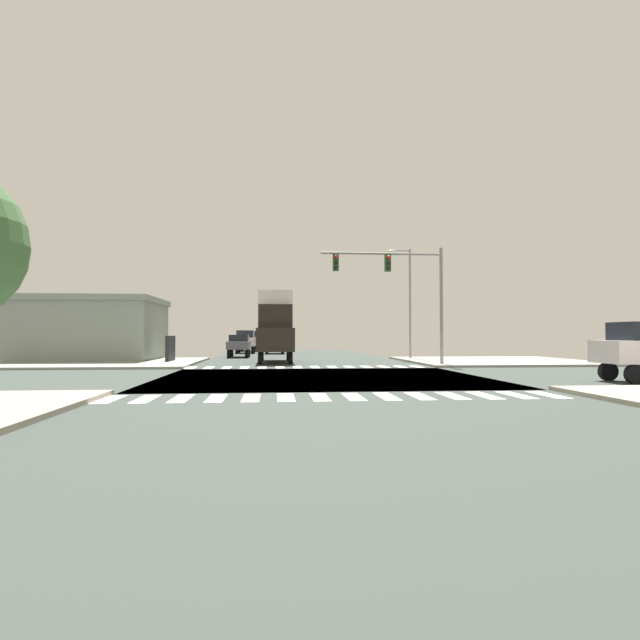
# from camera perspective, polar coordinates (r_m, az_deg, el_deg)

# --- Properties ---
(ground) EXTENTS (90.00, 90.00, 0.05)m
(ground) POSITION_cam_1_polar(r_m,az_deg,el_deg) (22.77, 0.24, -6.34)
(ground) COLOR #343C37
(sidewalk_corner_ne) EXTENTS (12.00, 12.00, 0.14)m
(sidewalk_corner_ne) POSITION_cam_1_polar(r_m,az_deg,el_deg) (37.79, 18.53, -4.27)
(sidewalk_corner_ne) COLOR gray
(sidewalk_corner_ne) RESTS_ON ground
(sidewalk_corner_nw) EXTENTS (12.00, 12.00, 0.14)m
(sidewalk_corner_nw) POSITION_cam_1_polar(r_m,az_deg,el_deg) (36.31, -22.61, -4.34)
(sidewalk_corner_nw) COLOR gray
(sidewalk_corner_nw) RESTS_ON ground
(crosswalk_near) EXTENTS (13.50, 2.00, 0.01)m
(crosswalk_near) POSITION_cam_1_polar(r_m,az_deg,el_deg) (15.51, 1.84, -8.40)
(crosswalk_near) COLOR white
(crosswalk_near) RESTS_ON ground
(crosswalk_far) EXTENTS (13.50, 2.00, 0.01)m
(crosswalk_far) POSITION_cam_1_polar(r_m,az_deg,el_deg) (30.01, -1.54, -5.17)
(crosswalk_far) COLOR white
(crosswalk_far) RESTS_ON ground
(traffic_signal_mast) EXTENTS (7.32, 0.55, 7.06)m
(traffic_signal_mast) POSITION_cam_1_polar(r_m,az_deg,el_deg) (31.27, 8.33, 4.59)
(traffic_signal_mast) COLOR gray
(traffic_signal_mast) RESTS_ON ground
(street_lamp) EXTENTS (1.78, 0.32, 8.36)m
(street_lamp) POSITION_cam_1_polar(r_m,az_deg,el_deg) (40.02, 9.50, 2.84)
(street_lamp) COLOR gray
(street_lamp) RESTS_ON ground
(bank_building) EXTENTS (17.37, 8.10, 4.49)m
(bank_building) POSITION_cam_1_polar(r_m,az_deg,el_deg) (41.43, -27.97, -0.91)
(bank_building) COLOR gray
(bank_building) RESTS_ON ground
(suv_nearside_1) EXTENTS (1.96, 4.60, 2.34)m
(suv_nearside_1) POSITION_cam_1_polar(r_m,az_deg,el_deg) (52.75, -4.97, -2.17)
(suv_nearside_1) COLOR black
(suv_nearside_1) RESTS_ON ground
(sedan_farside_1) EXTENTS (1.80, 4.30, 1.88)m
(sedan_farside_1) POSITION_cam_1_polar(r_m,az_deg,el_deg) (44.19, -8.85, -2.60)
(sedan_farside_1) COLOR black
(sedan_farside_1) RESTS_ON ground
(suv_trailing_2) EXTENTS (1.96, 4.60, 2.34)m
(suv_trailing_2) POSITION_cam_1_polar(r_m,az_deg,el_deg) (54.24, -8.15, -2.14)
(suv_trailing_2) COLOR black
(suv_trailing_2) RESTS_ON ground
(suv_middle_3) EXTENTS (1.96, 4.60, 2.34)m
(suv_middle_3) POSITION_cam_1_polar(r_m,az_deg,el_deg) (61.33, -7.80, -2.09)
(suv_middle_3) COLOR black
(suv_middle_3) RESTS_ON ground
(box_truck_outer_1) EXTENTS (2.40, 7.20, 4.85)m
(box_truck_outer_1) POSITION_cam_1_polar(r_m,az_deg,el_deg) (35.75, -4.92, -0.50)
(box_truck_outer_1) COLOR black
(box_truck_outer_1) RESTS_ON ground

